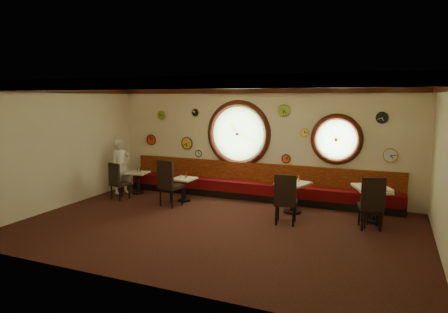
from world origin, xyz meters
TOP-DOWN VIEW (x-y plane):
  - floor at (0.00, 0.00)m, footprint 9.00×6.00m
  - ceiling at (0.00, 0.00)m, footprint 9.00×6.00m
  - wall_back at (0.00, 3.00)m, footprint 9.00×0.02m
  - wall_front at (0.00, -3.00)m, footprint 9.00×0.02m
  - wall_left at (-4.50, 0.00)m, footprint 0.02×6.00m
  - wall_right at (4.50, 0.00)m, footprint 0.02×6.00m
  - molding_back at (0.00, 2.95)m, footprint 9.00×0.10m
  - molding_front at (0.00, -2.95)m, footprint 9.00×0.10m
  - molding_left at (-4.45, 0.00)m, footprint 0.10×6.00m
  - banquette_base at (0.00, 2.72)m, footprint 8.00×0.55m
  - banquette_seat at (0.00, 2.72)m, footprint 8.00×0.55m
  - banquette_back at (0.00, 2.94)m, footprint 8.00×0.10m
  - porthole_left_glass at (-0.60, 3.00)m, footprint 1.66×0.02m
  - porthole_left_frame at (-0.60, 2.98)m, footprint 1.98×0.18m
  - porthole_left_ring at (-0.60, 2.95)m, footprint 1.61×0.03m
  - porthole_right_glass at (2.20, 3.00)m, footprint 1.10×0.02m
  - porthole_right_frame at (2.20, 2.98)m, footprint 1.38×0.18m
  - porthole_right_ring at (2.20, 2.95)m, footprint 1.09×0.03m
  - wall_clock_0 at (-2.30, 2.96)m, footprint 0.36×0.03m
  - wall_clock_1 at (-3.60, 2.96)m, footprint 0.32×0.03m
  - wall_clock_2 at (3.30, 2.96)m, footprint 0.28×0.03m
  - wall_clock_3 at (-2.00, 2.96)m, footprint 0.24×0.03m
  - wall_clock_4 at (-3.20, 2.96)m, footprint 0.26×0.03m
  - wall_clock_5 at (0.85, 2.96)m, footprint 0.24×0.03m
  - wall_clock_6 at (0.75, 2.96)m, footprint 0.30×0.03m
  - wall_clock_7 at (-1.90, 2.96)m, footprint 0.20×0.03m
  - wall_clock_8 at (3.55, 2.96)m, footprint 0.34×0.03m
  - wall_clock_9 at (1.35, 2.96)m, footprint 0.22×0.03m
  - table_a at (-3.51, 2.01)m, footprint 0.68×0.68m
  - table_b at (-1.78, 1.78)m, footprint 0.63×0.63m
  - table_c at (1.33, 1.81)m, footprint 0.90×0.90m
  - table_d at (3.25, 1.81)m, footprint 0.89×0.89m
  - table_e at (3.18, 1.88)m, footprint 0.99×0.99m
  - chair_a at (-3.59, 1.14)m, footprint 0.54×0.54m
  - chair_b at (-1.88, 1.09)m, footprint 0.62×0.62m
  - chair_c at (1.40, 0.78)m, footprint 0.56×0.56m
  - chair_d at (3.23, 1.15)m, footprint 0.61×0.61m
  - chair_e at (3.27, 1.24)m, footprint 0.44×0.44m
  - condiment_a_salt at (-3.56, 2.08)m, footprint 0.04×0.04m
  - condiment_b_salt at (-1.89, 1.80)m, footprint 0.03×0.03m
  - condiment_c_salt at (1.26, 1.80)m, footprint 0.04×0.04m
  - condiment_d_salt at (3.16, 1.90)m, footprint 0.04×0.04m
  - condiment_a_pepper at (-3.51, 2.01)m, footprint 0.04×0.04m
  - condiment_b_pepper at (-1.72, 1.74)m, footprint 0.03×0.03m
  - condiment_c_pepper at (1.33, 1.76)m, footprint 0.04×0.04m
  - condiment_d_pepper at (3.32, 1.80)m, footprint 0.04×0.04m
  - condiment_a_bottle at (-3.44, 2.05)m, footprint 0.05×0.05m
  - condiment_b_bottle at (-1.73, 1.82)m, footprint 0.05×0.05m
  - condiment_c_bottle at (1.44, 1.91)m, footprint 0.05×0.05m
  - condiment_d_bottle at (3.35, 1.93)m, footprint 0.06×0.06m
  - condiment_e_salt at (3.12, 1.87)m, footprint 0.03×0.03m
  - condiment_e_pepper at (3.25, 1.79)m, footprint 0.04×0.04m
  - condiment_e_bottle at (3.25, 1.99)m, footprint 0.05×0.05m
  - waiter at (-4.00, 1.87)m, footprint 0.64×0.72m

SIDE VIEW (x-z plane):
  - floor at x=0.00m, z-range 0.00..0.00m
  - banquette_base at x=0.00m, z-range 0.00..0.20m
  - banquette_seat at x=0.00m, z-range 0.20..0.50m
  - table_b at x=-1.78m, z-range 0.09..0.74m
  - table_a at x=-3.51m, z-range 0.09..0.74m
  - table_d at x=3.25m, z-range 0.10..0.89m
  - table_c at x=1.33m, z-range 0.10..0.89m
  - table_e at x=3.18m, z-range 0.11..0.94m
  - chair_e at x=3.27m, z-range 0.25..0.83m
  - chair_a at x=-3.59m, z-range 0.28..0.94m
  - chair_c at x=1.40m, z-range 0.31..1.05m
  - chair_d at x=3.23m, z-range 0.32..1.06m
  - condiment_b_pepper at x=-1.72m, z-range 0.66..0.75m
  - condiment_b_salt at x=-1.89m, z-range 0.66..0.75m
  - condiment_a_pepper at x=-3.51m, z-range 0.66..0.76m
  - condiment_a_salt at x=-3.56m, z-range 0.66..0.76m
  - chair_b at x=-1.88m, z-range 0.33..1.11m
  - condiment_a_bottle at x=-3.44m, z-range 0.66..0.82m
  - condiment_b_bottle at x=-1.73m, z-range 0.66..0.83m
  - banquette_back at x=0.00m, z-range 0.48..1.02m
  - waiter at x=-4.00m, z-range 0.00..1.66m
  - condiment_d_pepper at x=3.32m, z-range 0.78..0.89m
  - condiment_d_salt at x=3.16m, z-range 0.78..0.89m
  - condiment_c_pepper at x=1.33m, z-range 0.79..0.89m
  - condiment_c_salt at x=1.26m, z-range 0.79..0.90m
  - condiment_c_bottle at x=1.44m, z-range 0.79..0.95m
  - condiment_d_bottle at x=3.35m, z-range 0.78..0.97m
  - condiment_e_salt at x=3.12m, z-range 0.84..0.93m
  - condiment_e_pepper at x=3.25m, z-range 0.84..0.95m
  - condiment_e_bottle at x=3.25m, z-range 0.84..0.99m
  - wall_clock_5 at x=0.85m, z-range 1.08..1.32m
  - wall_clock_7 at x=-1.90m, z-range 1.10..1.30m
  - wall_clock_8 at x=3.55m, z-range 1.28..1.62m
  - wall_clock_0 at x=-2.30m, z-range 1.32..1.68m
  - wall_clock_1 at x=-3.60m, z-range 1.39..1.71m
  - wall_back at x=0.00m, z-range 0.00..3.20m
  - wall_front at x=0.00m, z-range 0.00..3.20m
  - wall_left at x=-4.50m, z-range 0.00..3.20m
  - wall_right at x=4.50m, z-range 0.00..3.20m
  - porthole_right_ring at x=2.20m, z-range 1.26..2.34m
  - porthole_right_glass at x=2.20m, z-range 1.25..2.35m
  - porthole_right_frame at x=2.20m, z-range 1.11..2.49m
  - porthole_left_glass at x=-0.60m, z-range 1.02..2.68m
  - porthole_left_frame at x=-0.60m, z-range 0.86..2.84m
  - porthole_left_ring at x=-0.60m, z-range 1.04..2.66m
  - wall_clock_9 at x=1.35m, z-range 1.84..2.06m
  - wall_clock_4 at x=-3.20m, z-range 2.22..2.48m
  - wall_clock_2 at x=3.30m, z-range 2.26..2.54m
  - wall_clock_3 at x=-2.00m, z-range 2.33..2.57m
  - wall_clock_6 at x=0.75m, z-range 2.40..2.70m
  - molding_back at x=0.00m, z-range 3.02..3.20m
  - molding_front at x=0.00m, z-range 3.02..3.20m
  - molding_left at x=-4.45m, z-range 3.02..3.20m
  - ceiling at x=0.00m, z-range 3.19..3.21m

